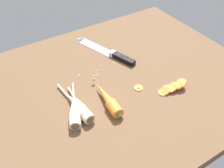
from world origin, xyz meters
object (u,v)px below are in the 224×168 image
at_px(chefs_knife, 103,50).
at_px(carrot_slice_stray_near, 138,88).
at_px(parsnip_front, 79,105).
at_px(whole_carrot, 108,99).
at_px(parsnip_mid_right, 78,107).
at_px(parsnip_mid_left, 74,110).
at_px(carrot_slice_stack, 172,87).

height_order(chefs_knife, carrot_slice_stray_near, chefs_knife).
distance_m(parsnip_front, carrot_slice_stray_near, 0.25).
distance_m(whole_carrot, parsnip_front, 0.11).
relative_size(chefs_knife, parsnip_front, 1.96).
height_order(whole_carrot, parsnip_mid_right, whole_carrot).
xyz_separation_m(whole_carrot, carrot_slice_stray_near, (0.14, 0.01, -0.02)).
bearing_deg(carrot_slice_stray_near, parsnip_mid_left, 177.75).
xyz_separation_m(whole_carrot, parsnip_mid_right, (-0.11, 0.02, -0.00)).
xyz_separation_m(parsnip_front, carrot_slice_stray_near, (0.25, -0.02, -0.02)).
bearing_deg(chefs_knife, parsnip_mid_left, -134.79).
relative_size(parsnip_mid_left, carrot_slice_stray_near, 6.12).
bearing_deg(parsnip_mid_right, parsnip_front, 48.70).
relative_size(chefs_knife, carrot_slice_stack, 2.83).
xyz_separation_m(parsnip_mid_right, carrot_slice_stack, (0.35, -0.09, -0.01)).
distance_m(carrot_slice_stack, carrot_slice_stray_near, 0.13).
bearing_deg(carrot_slice_stack, parsnip_mid_right, 165.02).
distance_m(parsnip_front, carrot_slice_stack, 0.36).
xyz_separation_m(chefs_knife, whole_carrot, (-0.16, -0.30, 0.01)).
relative_size(parsnip_mid_left, parsnip_mid_right, 0.92).
bearing_deg(carrot_slice_stray_near, carrot_slice_stack, -36.50).
relative_size(parsnip_mid_right, carrot_slice_stray_near, 6.67).
bearing_deg(parsnip_front, carrot_slice_stray_near, -5.33).
height_order(whole_carrot, carrot_slice_stack, whole_carrot).
height_order(chefs_knife, carrot_slice_stack, carrot_slice_stack).
xyz_separation_m(chefs_knife, parsnip_mid_right, (-0.26, -0.28, 0.01)).
relative_size(chefs_knife, carrot_slice_stray_near, 9.62).
bearing_deg(parsnip_mid_left, parsnip_mid_right, 20.55).
bearing_deg(parsnip_front, carrot_slice_stack, -15.90).
distance_m(parsnip_mid_right, carrot_slice_stack, 0.37).
xyz_separation_m(parsnip_mid_left, carrot_slice_stack, (0.37, -0.09, -0.01)).
height_order(parsnip_mid_right, carrot_slice_stray_near, parsnip_mid_right).
height_order(parsnip_front, parsnip_mid_left, same).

